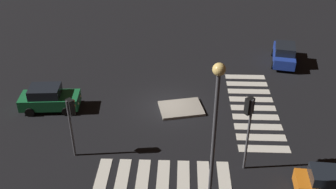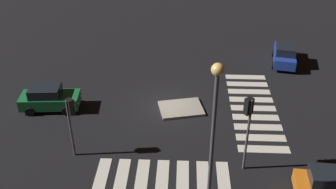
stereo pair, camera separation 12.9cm
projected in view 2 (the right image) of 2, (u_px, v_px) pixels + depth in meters
ground_plane at (168, 106)px, 28.42m from camera, size 80.00×80.00×0.00m
traffic_island at (181, 108)px, 28.02m from camera, size 3.43×2.86×0.18m
car_blue at (285, 54)px, 33.76m from camera, size 2.52×4.35×1.81m
car_orange at (330, 184)px, 20.62m from camera, size 3.80×1.96×1.61m
car_green at (49, 98)px, 27.71m from camera, size 4.26×2.20×1.81m
traffic_light_south at (71, 114)px, 22.39m from camera, size 0.54×0.54×3.90m
traffic_light_east at (248, 117)px, 21.06m from camera, size 0.54×0.53×4.70m
street_lamp at (214, 120)px, 17.09m from camera, size 0.56×0.56×8.49m
crosswalk_near at (162, 179)px, 22.04m from camera, size 7.60×3.20×0.02m
crosswalk_side at (253, 108)px, 28.19m from camera, size 3.20×9.90×0.02m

